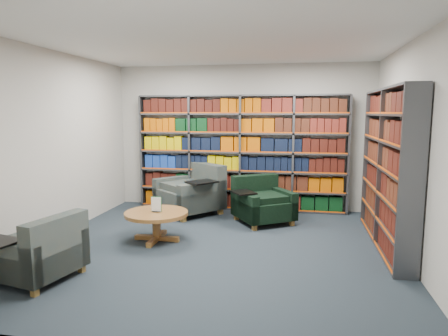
% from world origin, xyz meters
% --- Properties ---
extents(room_shell, '(5.02, 5.02, 2.82)m').
position_xyz_m(room_shell, '(0.00, 0.00, 1.40)').
color(room_shell, black).
rests_on(room_shell, ground).
extents(bookshelf_back, '(4.00, 0.28, 2.20)m').
position_xyz_m(bookshelf_back, '(0.00, 2.34, 1.10)').
color(bookshelf_back, '#47494F').
rests_on(bookshelf_back, ground).
extents(bookshelf_right, '(0.28, 2.50, 2.20)m').
position_xyz_m(bookshelf_right, '(2.34, 0.60, 1.10)').
color(bookshelf_right, '#47494F').
rests_on(bookshelf_right, ground).
extents(chair_teal_left, '(1.42, 1.42, 0.92)m').
position_xyz_m(chair_teal_left, '(-0.82, 1.87, 0.37)').
color(chair_teal_left, '#021E30').
rests_on(chair_teal_left, ground).
extents(chair_green_right, '(1.19, 1.19, 0.78)m').
position_xyz_m(chair_green_right, '(0.48, 1.49, 0.32)').
color(chair_green_right, black).
rests_on(chair_green_right, ground).
extents(chair_teal_front, '(0.98, 1.06, 0.75)m').
position_xyz_m(chair_teal_front, '(-1.72, -1.41, 0.30)').
color(chair_teal_front, '#021E30').
rests_on(chair_teal_front, ground).
extents(coffee_table, '(0.93, 0.93, 0.65)m').
position_xyz_m(coffee_table, '(-0.93, 0.15, 0.35)').
color(coffee_table, '#975528').
rests_on(coffee_table, ground).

